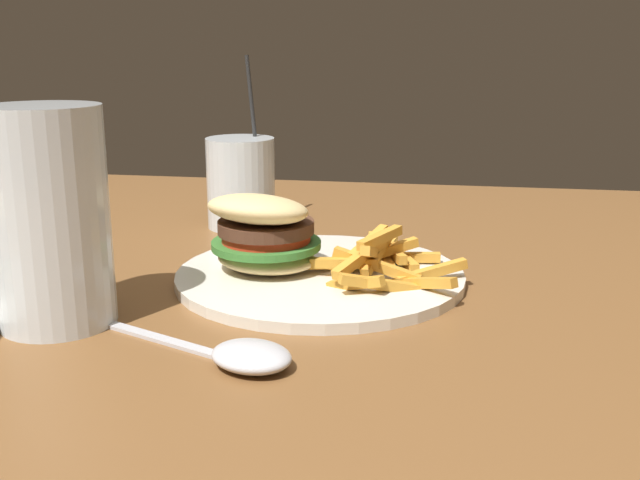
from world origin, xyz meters
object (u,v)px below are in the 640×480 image
object	(u,v)px
meal_plate_near	(301,256)
spoon	(244,355)
beer_glass	(48,224)
juice_glass	(241,187)

from	to	relation	value
meal_plate_near	spoon	distance (m)	0.20
beer_glass	spoon	size ratio (longest dim) A/B	0.93
beer_glass	meal_plate_near	bearing A→B (deg)	-140.29
juice_glass	spoon	distance (m)	0.42
beer_glass	spoon	world-z (taller)	beer_glass
juice_glass	meal_plate_near	bearing A→B (deg)	119.55
beer_glass	juice_glass	distance (m)	0.35
spoon	juice_glass	bearing A→B (deg)	128.83
beer_glass	spoon	bearing A→B (deg)	163.07
meal_plate_near	beer_glass	xyz separation A→B (m)	(0.18, 0.15, 0.06)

